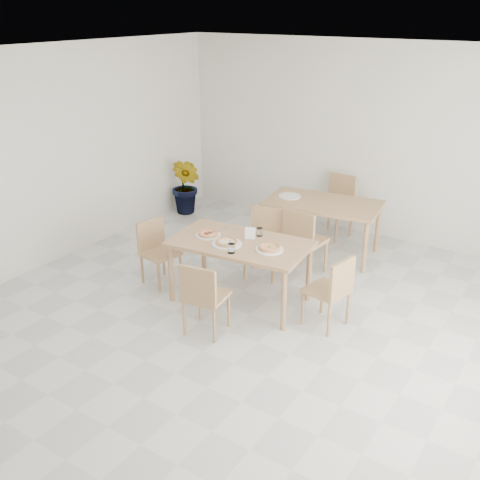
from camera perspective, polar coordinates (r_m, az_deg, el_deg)
The scene contains 21 objects.
main_table at distance 6.37m, azimuth -0.00°, elevation -0.83°, with size 1.64×1.05×0.75m.
chair_south at distance 5.80m, azimuth -3.80°, elevation -5.51°, with size 0.47×0.47×0.82m.
chair_north at distance 7.11m, azimuth 2.55°, elevation 0.31°, with size 0.53×0.53×0.87m.
chair_west at distance 6.98m, azimuth -8.48°, elevation -0.76°, with size 0.46×0.46×0.80m.
chair_east at distance 6.00m, azimuth 9.42°, elevation -4.79°, with size 0.47×0.47×0.82m.
plate_margherita at distance 6.12m, azimuth 2.99°, elevation -0.97°, with size 0.30×0.30×0.02m, color white.
plate_mushroom at distance 6.26m, azimuth -1.35°, elevation -0.40°, with size 0.34×0.34×0.02m, color white.
plate_pepperoni at distance 6.50m, azimuth -3.24°, elevation 0.48°, with size 0.29×0.29×0.02m, color white.
pizza_margherita at distance 6.11m, azimuth 3.00°, elevation -0.77°, with size 0.32×0.32×0.03m.
pizza_mushroom at distance 6.25m, azimuth -1.35°, elevation -0.21°, with size 0.29×0.29×0.03m.
pizza_pepperoni at distance 6.49m, azimuth -3.25°, elevation 0.67°, with size 0.27×0.27×0.03m.
tumbler_a at distance 6.48m, azimuth 2.00°, elevation 0.82°, with size 0.07×0.07×0.10m, color white.
tumbler_b at distance 6.04m, azimuth -0.88°, elevation -0.85°, with size 0.08×0.08×0.11m, color white.
napkin_holder at distance 6.37m, azimuth 1.03°, elevation 0.63°, with size 0.14×0.11×0.14m.
fork_a at distance 6.66m, azimuth -1.79°, elevation 1.03°, with size 0.02×0.19×0.01m, color silver.
fork_b at distance 6.58m, azimuth 1.85°, elevation 0.74°, with size 0.01×0.17×0.01m, color silver.
second_table at distance 7.72m, azimuth 8.41°, elevation 3.26°, with size 1.64×1.09×0.75m.
chair_back_s at distance 7.08m, azimuth 6.40°, elevation 0.24°, with size 0.48×0.48×0.90m.
chair_back_n at distance 8.44m, azimuth 9.84°, elevation 3.91°, with size 0.52×0.52×0.92m.
plate_empty at distance 7.86m, azimuth 5.07°, elevation 4.46°, with size 0.31×0.31×0.02m, color white.
potted_plant at distance 9.25m, azimuth -5.45°, elevation 5.47°, with size 0.52×0.42×0.95m, color #2B671F.
Camera 1 is at (2.95, -4.20, 3.24)m, focal length 42.00 mm.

